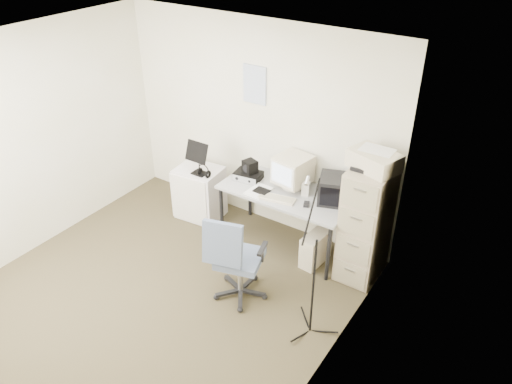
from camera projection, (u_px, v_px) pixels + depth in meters
The scene contains 23 objects.
floor at pixel (163, 294), 5.23m from camera, with size 3.60×3.60×0.01m, color #423A26.
ceiling at pixel (132, 56), 3.93m from camera, with size 3.60×3.60×0.01m, color white.
wall_back at pixel (257, 126), 5.87m from camera, with size 3.60×0.02×2.50m, color beige.
wall_left at pixel (28, 145), 5.43m from camera, with size 0.02×3.60×2.50m, color beige.
wall_right at pixel (325, 260), 3.73m from camera, with size 0.02×3.60×2.50m, color beige.
wall_calendar at pixel (255, 85), 5.61m from camera, with size 0.30×0.02×0.44m, color white.
filing_cabinet at pixel (366, 223), 5.20m from camera, with size 0.40×0.60×1.30m, color tan.
printer at pixel (374, 160), 4.81m from camera, with size 0.47×0.32×0.18m, color beige.
desk at pixel (285, 218), 5.78m from camera, with size 1.50×0.70×0.73m, color #949494.
crt_monitor at pixel (293, 172), 5.57m from camera, with size 0.35×0.37×0.39m, color beige.
crt_tv at pixel (334, 189), 5.35m from camera, with size 0.32×0.34×0.29m, color black.
desk_speaker at pixel (306, 189), 5.49m from camera, with size 0.08×0.08×0.15m, color silver.
keyboard at pixel (277, 199), 5.44m from camera, with size 0.41×0.14×0.02m, color beige.
mouse at pixel (306, 204), 5.34m from camera, with size 0.06×0.10×0.03m, color black.
radio_receiver at pixel (248, 176), 5.81m from camera, with size 0.31×0.22×0.09m, color black.
radio_speaker at pixel (250, 167), 5.75m from camera, with size 0.15×0.14×0.15m, color black.
papers at pixel (259, 191), 5.58m from camera, with size 0.21×0.29×0.02m, color white.
pc_tower at pixel (315, 248), 5.58m from camera, with size 0.18×0.41×0.38m, color beige.
office_chair at pixel (240, 257), 4.97m from camera, with size 0.56×0.56×0.98m, color slate.
side_cart at pixel (200, 192), 6.33m from camera, with size 0.55×0.44×0.68m, color silver.
music_stand at pixel (199, 158), 5.94m from camera, with size 0.30×0.16×0.44m, color black.
headphones at pixel (204, 172), 5.97m from camera, with size 0.17×0.17×0.03m, color black.
mic_stand at pixel (314, 274), 4.43m from camera, with size 0.02×0.02×1.41m, color black.
Camera 1 is at (2.98, -2.73, 3.62)m, focal length 35.00 mm.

